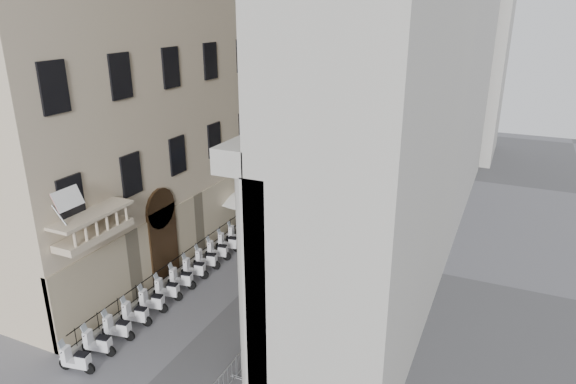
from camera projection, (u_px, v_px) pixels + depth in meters
The scene contains 30 objects.
far_building at pixel (402, 8), 54.32m from camera, with size 22.00×10.00×30.00m, color #A7A49D.
iron_fence at pixel (227, 240), 35.41m from camera, with size 0.30×28.00×1.40m, color black, non-canonical shape.
blue_awning at pixel (377, 218), 38.99m from camera, with size 1.60×3.00×3.00m, color navy, non-canonical shape.
flag at pixel (91, 348), 24.16m from camera, with size 1.00×1.40×8.20m, color #9E0C11, non-canonical shape.
scooter_0 at pixel (78, 371), 22.63m from camera, with size 0.56×1.40×1.50m, color white, non-canonical shape.
scooter_1 at pixel (100, 354), 23.74m from camera, with size 0.56×1.40×1.50m, color white, non-canonical shape.
scooter_2 at pixel (119, 339), 24.86m from camera, with size 0.56×1.40×1.50m, color white, non-canonical shape.
scooter_3 at pixel (137, 324), 25.97m from camera, with size 0.56×1.40×1.50m, color white, non-canonical shape.
scooter_4 at pixel (153, 311), 27.09m from camera, with size 0.56×1.40×1.50m, color white, non-canonical shape.
scooter_5 at pixel (168, 299), 28.21m from camera, with size 0.56×1.40×1.50m, color white, non-canonical shape.
scooter_6 at pixel (182, 288), 29.32m from camera, with size 0.56×1.40×1.50m, color white, non-canonical shape.
scooter_7 at pixel (195, 278), 30.44m from camera, with size 0.56×1.40×1.50m, color white, non-canonical shape.
scooter_8 at pixel (207, 268), 31.55m from camera, with size 0.56×1.40×1.50m, color white, non-canonical shape.
scooter_9 at pixel (218, 259), 32.67m from camera, with size 0.56×1.40×1.50m, color white, non-canonical shape.
scooter_10 at pixel (229, 251), 33.78m from camera, with size 0.56×1.40×1.50m, color white, non-canonical shape.
scooter_11 at pixel (239, 243), 34.90m from camera, with size 0.56×1.40×1.50m, color white, non-canonical shape.
scooter_12 at pixel (248, 236), 36.01m from camera, with size 0.56×1.40×1.50m, color white, non-canonical shape.
barrier_1 at pixel (251, 361), 23.32m from camera, with size 0.60×2.40×1.10m, color #A8ABB0, non-canonical shape.
barrier_2 at pixel (275, 331), 25.46m from camera, with size 0.60×2.40×1.10m, color #A8ABB0, non-canonical shape.
barrier_3 at pixel (295, 306), 27.60m from camera, with size 0.60×2.40×1.10m, color #A8ABB0, non-canonical shape.
barrier_4 at pixel (312, 284), 29.74m from camera, with size 0.60×2.40×1.10m, color #A8ABB0, non-canonical shape.
barrier_5 at pixel (327, 265), 31.88m from camera, with size 0.60×2.40×1.10m, color #A8ABB0, non-canonical shape.
barrier_6 at pixel (340, 249), 34.02m from camera, with size 0.60×2.40×1.10m, color #A8ABB0, non-canonical shape.
barrier_7 at pixel (351, 235), 36.17m from camera, with size 0.60×2.40×1.10m, color #A8ABB0, non-canonical shape.
security_tent at pixel (249, 195), 35.97m from camera, with size 3.95×3.95×3.21m.
street_lamp at pixel (291, 147), 42.38m from camera, with size 2.36×0.26×7.19m.
info_kiosk at pixel (280, 204), 39.35m from camera, with size 0.34×0.82×1.70m.
pedestrian_a at pixel (350, 201), 40.23m from camera, with size 0.58×0.38×1.59m, color #0C0F33.
pedestrian_b at pixel (336, 194), 41.74m from camera, with size 0.78×0.61×1.61m, color black.
pedestrian_c at pixel (357, 177), 45.12m from camera, with size 0.97×0.63×1.98m, color black.
Camera 1 is at (12.78, -9.57, 15.18)m, focal length 32.00 mm.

